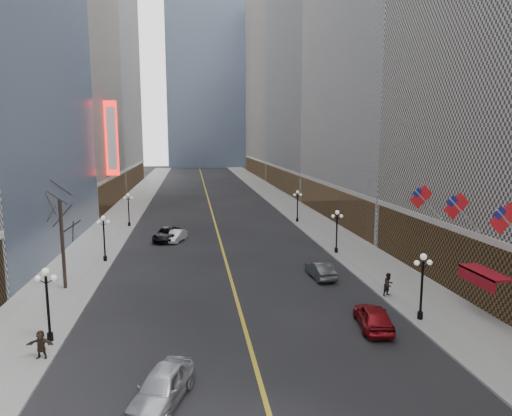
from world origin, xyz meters
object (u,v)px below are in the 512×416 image
object	(u,v)px
streetlamp_west_1	(47,297)
car_nb_mid	(176,236)
streetlamp_west_3	(128,206)
car_sb_mid	(373,317)
streetlamp_east_1	(422,279)
streetlamp_west_2	(104,234)
car_sb_far	(320,270)
car_nb_far	(167,234)
streetlamp_east_2	(337,227)
car_nb_near	(162,387)
streetlamp_east_3	(297,203)

from	to	relation	value
streetlamp_west_1	car_nb_mid	xyz separation A→B (m)	(6.64, 26.24, -2.24)
streetlamp_west_1	streetlamp_west_3	distance (m)	36.00
streetlamp_west_1	car_sb_mid	distance (m)	20.13
streetlamp_east_1	streetlamp_west_2	size ratio (longest dim) A/B	1.00
car_sb_far	streetlamp_west_1	bearing A→B (deg)	23.73
car_nb_far	streetlamp_east_2	bearing A→B (deg)	-16.60
streetlamp_east_2	car_nb_far	distance (m)	20.26
streetlamp_west_1	car_nb_near	xyz separation A→B (m)	(7.03, -7.30, -2.08)
car_nb_mid	car_sb_far	size ratio (longest dim) A/B	0.93
streetlamp_east_2	car_nb_far	xyz separation A→B (m)	(-18.07, 8.91, -2.13)
car_nb_near	streetlamp_east_2	bearing A→B (deg)	76.31
streetlamp_west_3	car_nb_mid	size ratio (longest dim) A/B	1.12
streetlamp_east_2	streetlamp_west_1	xyz separation A→B (m)	(-23.60, -18.00, 0.00)
streetlamp_east_3	car_sb_mid	size ratio (longest dim) A/B	0.97
streetlamp_east_1	streetlamp_east_2	xyz separation A→B (m)	(0.00, 18.00, 0.00)
streetlamp_east_2	streetlamp_west_3	world-z (taller)	same
car_nb_far	car_sb_mid	bearing A→B (deg)	-52.67
streetlamp_east_2	car_nb_mid	distance (m)	18.98
car_nb_far	streetlamp_west_1	bearing A→B (deg)	-91.97
streetlamp_west_3	car_sb_mid	size ratio (longest dim) A/B	0.97
streetlamp_east_2	car_nb_near	world-z (taller)	streetlamp_east_2
streetlamp_east_1	car_sb_mid	xyz separation A→B (m)	(-3.59, -0.68, -2.11)
streetlamp_east_3	streetlamp_east_1	bearing A→B (deg)	-90.00
streetlamp_east_3	car_nb_mid	world-z (taller)	streetlamp_east_3
car_nb_near	car_sb_far	bearing A→B (deg)	73.81
streetlamp_east_1	streetlamp_west_3	size ratio (longest dim) A/B	1.00
streetlamp_west_1	streetlamp_west_3	size ratio (longest dim) A/B	1.00
streetlamp_west_1	streetlamp_west_2	world-z (taller)	same
streetlamp_east_2	car_nb_far	bearing A→B (deg)	153.75
streetlamp_west_2	car_sb_far	bearing A→B (deg)	-21.80
car_nb_near	car_sb_mid	bearing A→B (deg)	46.57
streetlamp_east_1	car_nb_mid	world-z (taller)	streetlamp_east_1
car_nb_near	car_nb_mid	distance (m)	33.54
streetlamp_west_3	car_sb_mid	world-z (taller)	streetlamp_west_3
streetlamp_west_2	car_nb_near	xyz separation A→B (m)	(7.03, -25.30, -2.08)
car_nb_near	streetlamp_west_1	bearing A→B (deg)	153.44
streetlamp_west_1	streetlamp_east_3	bearing A→B (deg)	56.75
car_nb_near	car_sb_mid	distance (m)	14.57
car_nb_far	streetlamp_east_1	bearing A→B (deg)	-46.47
car_sb_far	car_nb_near	bearing A→B (deg)	50.59
streetlamp_west_2	car_nb_mid	world-z (taller)	streetlamp_west_2
streetlamp_west_1	car_sb_mid	size ratio (longest dim) A/B	0.97
streetlamp_west_3	car_sb_far	bearing A→B (deg)	-52.83
car_nb_mid	car_nb_near	bearing A→B (deg)	-69.52
streetlamp_east_2	streetlamp_west_2	distance (m)	23.60
streetlamp_west_1	car_nb_mid	size ratio (longest dim) A/B	1.12
streetlamp_west_1	streetlamp_west_2	bearing A→B (deg)	90.00
streetlamp_east_1	car_nb_mid	size ratio (longest dim) A/B	1.12
car_nb_far	car_sb_mid	xyz separation A→B (m)	(14.48, -27.59, 0.03)
streetlamp_east_3	car_nb_far	world-z (taller)	streetlamp_east_3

